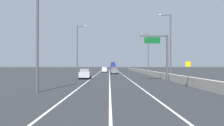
# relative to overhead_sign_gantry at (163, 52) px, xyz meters

# --- Properties ---
(ground_plane) EXTENTS (320.00, 320.00, 0.00)m
(ground_plane) POSITION_rel_overhead_sign_gantry_xyz_m (-6.66, 36.68, -4.73)
(ground_plane) COLOR #26282B
(lane_stripe_left) EXTENTS (0.16, 130.00, 0.00)m
(lane_stripe_left) POSITION_rel_overhead_sign_gantry_xyz_m (-12.16, 27.68, -4.73)
(lane_stripe_left) COLOR silver
(lane_stripe_left) RESTS_ON ground_plane
(lane_stripe_center) EXTENTS (0.16, 130.00, 0.00)m
(lane_stripe_center) POSITION_rel_overhead_sign_gantry_xyz_m (-8.66, 27.68, -4.73)
(lane_stripe_center) COLOR silver
(lane_stripe_center) RESTS_ON ground_plane
(lane_stripe_right) EXTENTS (0.16, 130.00, 0.00)m
(lane_stripe_right) POSITION_rel_overhead_sign_gantry_xyz_m (-5.16, 27.68, -4.73)
(lane_stripe_right) COLOR silver
(lane_stripe_right) RESTS_ON ground_plane
(jersey_barrier_right) EXTENTS (0.60, 120.00, 1.10)m
(jersey_barrier_right) POSITION_rel_overhead_sign_gantry_xyz_m (1.34, 12.68, -4.18)
(jersey_barrier_right) COLOR #9E998E
(jersey_barrier_right) RESTS_ON ground_plane
(overhead_sign_gantry) EXTENTS (4.68, 0.36, 7.50)m
(overhead_sign_gantry) POSITION_rel_overhead_sign_gantry_xyz_m (0.00, 0.00, 0.00)
(overhead_sign_gantry) COLOR #47474C
(overhead_sign_gantry) RESTS_ON ground_plane
(speed_advisory_sign) EXTENTS (0.60, 0.11, 3.00)m
(speed_advisory_sign) POSITION_rel_overhead_sign_gantry_xyz_m (0.44, -9.23, -2.96)
(speed_advisory_sign) COLOR #4C4C51
(speed_advisory_sign) RESTS_ON ground_plane
(lamp_post_right_second) EXTENTS (2.14, 0.44, 11.41)m
(lamp_post_right_second) POSITION_rel_overhead_sign_gantry_xyz_m (1.64, 1.81, 1.75)
(lamp_post_right_second) COLOR #4C4C51
(lamp_post_right_second) RESTS_ON ground_plane
(lamp_post_right_third) EXTENTS (2.14, 0.44, 11.41)m
(lamp_post_right_third) POSITION_rel_overhead_sign_gantry_xyz_m (1.94, 22.90, 1.75)
(lamp_post_right_third) COLOR #4C4C51
(lamp_post_right_third) RESTS_ON ground_plane
(lamp_post_left_near) EXTENTS (2.14, 0.44, 11.41)m
(lamp_post_left_near) POSITION_rel_overhead_sign_gantry_xyz_m (-15.33, -13.28, 1.75)
(lamp_post_left_near) COLOR #4C4C51
(lamp_post_left_near) RESTS_ON ground_plane
(lamp_post_left_mid) EXTENTS (2.14, 0.44, 11.41)m
(lamp_post_left_mid) POSITION_rel_overhead_sign_gantry_xyz_m (-15.64, 12.03, 1.75)
(lamp_post_left_mid) COLOR #4C4C51
(lamp_post_left_mid) RESTS_ON ground_plane
(car_red_0) EXTENTS (2.04, 4.31, 1.92)m
(car_red_0) POSITION_rel_overhead_sign_gantry_xyz_m (-7.04, 38.39, -3.77)
(car_red_0) COLOR red
(car_red_0) RESTS_ON ground_plane
(car_white_1) EXTENTS (1.98, 4.45, 1.90)m
(car_white_1) POSITION_rel_overhead_sign_gantry_xyz_m (-10.46, 36.51, -3.78)
(car_white_1) COLOR white
(car_white_1) RESTS_ON ground_plane
(car_silver_2) EXTENTS (2.09, 4.08, 1.88)m
(car_silver_2) POSITION_rel_overhead_sign_gantry_xyz_m (-13.24, 4.66, -3.79)
(car_silver_2) COLOR #B7B7BC
(car_silver_2) RESTS_ON ground_plane
(car_gray_3) EXTENTS (1.97, 4.66, 1.92)m
(car_gray_3) POSITION_rel_overhead_sign_gantry_xyz_m (-7.36, 24.92, -3.77)
(car_gray_3) COLOR slate
(car_gray_3) RESTS_ON ground_plane
(box_truck) EXTENTS (2.67, 9.04, 3.94)m
(box_truck) POSITION_rel_overhead_sign_gantry_xyz_m (-6.88, 66.08, -2.93)
(box_truck) COLOR navy
(box_truck) RESTS_ON ground_plane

